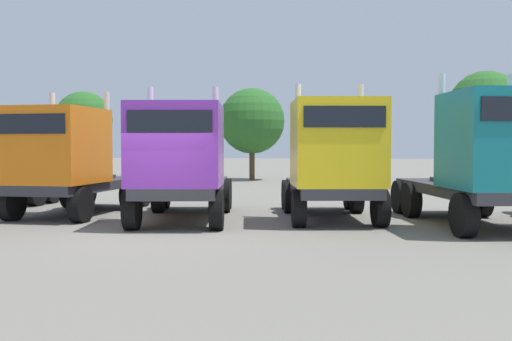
{
  "coord_description": "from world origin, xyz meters",
  "views": [
    {
      "loc": [
        4.66,
        -13.16,
        2.14
      ],
      "look_at": [
        1.75,
        3.82,
        1.45
      ],
      "focal_mm": 39.66,
      "sensor_mm": 36.0,
      "label": 1
    }
  ],
  "objects_px": {
    "semi_truck_orange": "(66,160)",
    "semi_truck_yellow": "(334,158)",
    "semi_truck_purple": "(180,162)",
    "semi_truck_teal": "(487,159)"
  },
  "relations": [
    {
      "from": "semi_truck_orange",
      "to": "semi_truck_yellow",
      "type": "relative_size",
      "value": 0.97
    },
    {
      "from": "semi_truck_yellow",
      "to": "semi_truck_teal",
      "type": "xyz_separation_m",
      "value": [
        3.98,
        -0.95,
        0.02
      ]
    },
    {
      "from": "semi_truck_purple",
      "to": "semi_truck_yellow",
      "type": "xyz_separation_m",
      "value": [
        4.24,
        1.07,
        0.09
      ]
    },
    {
      "from": "semi_truck_purple",
      "to": "semi_truck_orange",
      "type": "bearing_deg",
      "value": -111.95
    },
    {
      "from": "semi_truck_purple",
      "to": "semi_truck_teal",
      "type": "relative_size",
      "value": 1.01
    },
    {
      "from": "semi_truck_purple",
      "to": "semi_truck_teal",
      "type": "height_order",
      "value": "semi_truck_teal"
    },
    {
      "from": "semi_truck_orange",
      "to": "semi_truck_yellow",
      "type": "height_order",
      "value": "semi_truck_yellow"
    },
    {
      "from": "semi_truck_orange",
      "to": "semi_truck_purple",
      "type": "relative_size",
      "value": 0.87
    },
    {
      "from": "semi_truck_orange",
      "to": "semi_truck_yellow",
      "type": "xyz_separation_m",
      "value": [
        8.18,
        0.22,
        0.06
      ]
    },
    {
      "from": "semi_truck_yellow",
      "to": "semi_truck_teal",
      "type": "relative_size",
      "value": 0.91
    }
  ]
}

